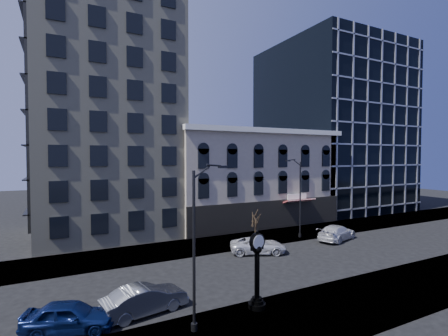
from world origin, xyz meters
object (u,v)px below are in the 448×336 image
street_clock (257,273)px  car_near_a (70,316)px  car_near_b (145,299)px  street_lamp_near (204,202)px

street_clock → car_near_a: bearing=156.5°
car_near_a → car_near_b: (3.92, 0.17, 0.03)m
car_near_a → car_near_b: car_near_b is taller
street_lamp_near → street_clock: bearing=-5.0°
car_near_a → car_near_b: 3.93m
street_clock → car_near_a: size_ratio=1.01×
car_near_a → car_near_b: size_ratio=0.93×
street_clock → car_near_a: street_clock is taller
car_near_b → car_near_a: bearing=82.2°
street_clock → car_near_b: street_clock is taller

